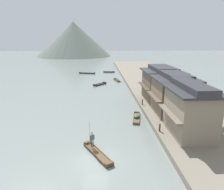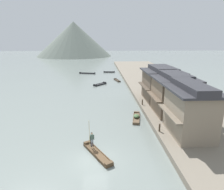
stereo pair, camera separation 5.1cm
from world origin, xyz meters
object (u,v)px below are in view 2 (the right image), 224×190
Objects in this scene: house_waterfront_tall at (161,84)px; mooring_post_dock_mid at (142,102)px; boat_midriver_drifting at (87,73)px; mooring_post_dock_near at (160,128)px; house_waterfront_second at (173,94)px; boat_moored_third at (100,84)px; boat_foreground_poled at (97,154)px; boat_moored_second at (109,72)px; house_waterfront_nearest at (190,110)px; boatman_person at (92,138)px; boat_moored_far at (117,80)px; boat_moored_nearest at (136,117)px.

house_waterfront_tall is 5.53m from mooring_post_dock_mid.
mooring_post_dock_near is (11.82, -47.02, 1.00)m from boat_midriver_drifting.
house_waterfront_second and house_waterfront_tall have the same top height.
boat_midriver_drifting is at bearing 103.93° from boat_moored_third.
boat_midriver_drifting is at bearing 94.90° from boat_foreground_poled.
boat_moored_second is 39.33m from mooring_post_dock_mid.
house_waterfront_tall is at bearing 87.24° from house_waterfront_second.
house_waterfront_nearest is 4.08m from mooring_post_dock_near.
boatman_person reaches higher than boat_moored_far.
house_waterfront_tall is 13.92m from mooring_post_dock_near.
mooring_post_dock_near reaches higher than boat_moored_far.
boatman_person reaches higher than boat_moored_second.
boat_moored_far is 0.77× the size of boat_midriver_drifting.
house_waterfront_nearest is at bearing -81.00° from boat_moored_far.
boatman_person is at bearing -161.59° from mooring_post_dock_near.
house_waterfront_second is (0.57, 7.00, -0.00)m from house_waterfront_nearest.
boat_moored_third is (0.71, 31.68, -1.29)m from boatman_person.
boat_foreground_poled is at bearing -153.89° from mooring_post_dock_near.
boat_moored_second is 4.26× the size of mooring_post_dock_near.
house_waterfront_tall reaches higher than boat_midriver_drifting.
house_waterfront_tall is at bearing -64.99° from boat_midriver_drifting.
mooring_post_dock_near is (-3.11, 0.76, -2.52)m from house_waterfront_nearest.
house_waterfront_second is at bearing -77.69° from boat_moored_far.
house_waterfront_second is at bearing -47.45° from mooring_post_dock_mid.
boat_moored_second is at bearing 93.00° from boat_moored_nearest.
boat_midriver_drifting is at bearing 110.81° from house_waterfront_second.
boat_moored_second is 4.41× the size of mooring_post_dock_mid.
boat_moored_third is at bearing 125.54° from house_waterfront_tall.
boat_moored_third is 0.85× the size of boat_moored_far.
boat_foreground_poled is 32.66m from boat_moored_third.
boatman_person is 0.54× the size of boat_midriver_drifting.
house_waterfront_tall is (11.48, 16.76, 3.52)m from boat_foreground_poled.
house_waterfront_tall is (12.06, 15.78, 2.21)m from boatman_person.
boat_moored_third is (0.13, 32.66, 0.02)m from boat_foreground_poled.
boat_moored_third is 18.57m from boat_midriver_drifting.
boat_foreground_poled is at bearing -138.40° from house_waterfront_second.
boat_midriver_drifting is at bearing 115.01° from house_waterfront_tall.
boat_foreground_poled is at bearing -118.26° from mooring_post_dock_mid.
boat_moored_nearest is 28.56m from boat_moored_far.
boat_foreground_poled is 15.82m from mooring_post_dock_mid.
boat_moored_second is 37.32m from house_waterfront_tall.
boatman_person is at bearing 120.53° from boat_foreground_poled.
house_waterfront_nearest is 7.54× the size of mooring_post_dock_near.
mooring_post_dock_near is at bearing -72.30° from boat_moored_nearest.
mooring_post_dock_mid reaches higher than boat_midriver_drifting.
boat_moored_second is 0.56× the size of house_waterfront_nearest.
boat_midriver_drifting is 5.91× the size of mooring_post_dock_near.
boat_foreground_poled is at bearing -93.65° from boat_moored_second.
boat_moored_third is 29.93m from mooring_post_dock_near.
boatman_person is at bearing -98.68° from boat_moored_far.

